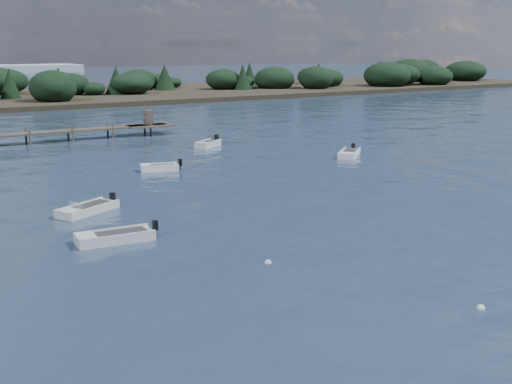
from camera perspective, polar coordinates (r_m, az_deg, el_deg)
ground at (r=81.98m, az=-15.33°, el=5.73°), size 400.00×400.00×0.00m
dinghy_mid_grey at (r=33.18m, az=-12.43°, el=-4.08°), size 4.22×1.78×1.05m
tender_far_grey_b at (r=62.48m, az=-4.30°, el=4.18°), size 3.43×2.84×1.23m
tender_far_white at (r=51.02m, az=-8.56°, el=2.06°), size 3.30×1.89×1.11m
dinghy_extra_b at (r=57.73m, az=8.29°, el=3.32°), size 3.90×3.65×1.07m
dinghy_extra_a at (r=39.14m, az=-14.75°, el=-1.60°), size 4.14×3.11×1.05m
buoy_a at (r=25.95m, az=19.34°, el=-9.74°), size 0.32×0.32×0.32m
buoy_c at (r=29.34m, az=1.08°, el=-6.33°), size 0.32×0.32×0.32m
far_headland at (r=127.72m, az=-9.80°, el=9.32°), size 190.00×40.00×5.80m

